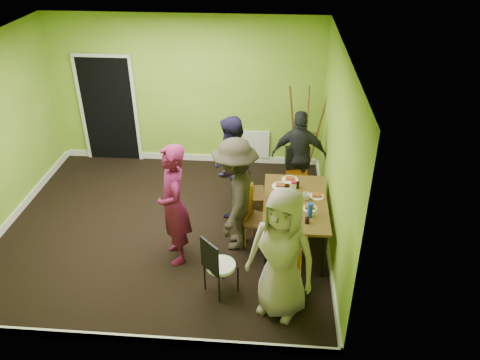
% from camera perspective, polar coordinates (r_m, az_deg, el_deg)
% --- Properties ---
extents(ground, '(5.00, 5.00, 0.00)m').
position_cam_1_polar(ground, '(7.49, -8.97, -5.69)').
color(ground, black).
rests_on(ground, ground).
extents(room_walls, '(5.04, 4.54, 2.82)m').
position_cam_1_polar(room_walls, '(6.99, -9.74, 1.05)').
color(room_walls, '#77A82B').
rests_on(room_walls, ground).
extents(dining_table, '(0.90, 1.50, 0.75)m').
position_cam_1_polar(dining_table, '(6.71, 6.74, -3.02)').
color(dining_table, black).
rests_on(dining_table, ground).
extents(chair_left_far, '(0.49, 0.48, 1.08)m').
position_cam_1_polar(chair_left_far, '(7.22, 0.50, -1.00)').
color(chair_left_far, '#C97312').
rests_on(chair_left_far, ground).
extents(chair_left_near, '(0.48, 0.48, 0.94)m').
position_cam_1_polar(chair_left_near, '(6.77, 1.82, -4.17)').
color(chair_left_near, '#C97312').
rests_on(chair_left_near, ground).
extents(chair_back_end, '(0.46, 0.52, 0.97)m').
position_cam_1_polar(chair_back_end, '(7.78, 7.03, 1.97)').
color(chair_back_end, '#C97312').
rests_on(chair_back_end, ground).
extents(chair_front_end, '(0.38, 0.38, 0.86)m').
position_cam_1_polar(chair_front_end, '(5.98, 5.74, -10.39)').
color(chair_front_end, '#C97312').
rests_on(chair_front_end, ground).
extents(chair_bentwood, '(0.48, 0.48, 0.88)m').
position_cam_1_polar(chair_bentwood, '(6.00, -2.83, -10.14)').
color(chair_bentwood, black).
rests_on(chair_bentwood, ground).
extents(easel, '(0.70, 0.66, 1.75)m').
position_cam_1_polar(easel, '(8.49, 8.03, 5.87)').
color(easel, brown).
rests_on(easel, ground).
extents(plate_near_left, '(0.26, 0.26, 0.01)m').
position_cam_1_polar(plate_near_left, '(7.00, 4.95, -0.78)').
color(plate_near_left, white).
rests_on(plate_near_left, dining_table).
extents(plate_near_right, '(0.23, 0.23, 0.01)m').
position_cam_1_polar(plate_near_right, '(6.37, 5.05, -4.31)').
color(plate_near_right, white).
rests_on(plate_near_right, dining_table).
extents(plate_far_back, '(0.25, 0.25, 0.01)m').
position_cam_1_polar(plate_far_back, '(7.18, 6.11, 0.04)').
color(plate_far_back, white).
rests_on(plate_far_back, dining_table).
extents(plate_far_front, '(0.25, 0.25, 0.01)m').
position_cam_1_polar(plate_far_front, '(6.18, 6.35, -5.67)').
color(plate_far_front, white).
rests_on(plate_far_front, dining_table).
extents(plate_wall_back, '(0.21, 0.21, 0.01)m').
position_cam_1_polar(plate_wall_back, '(6.83, 9.33, -1.98)').
color(plate_wall_back, white).
rests_on(plate_wall_back, dining_table).
extents(plate_wall_front, '(0.22, 0.22, 0.01)m').
position_cam_1_polar(plate_wall_front, '(6.56, 8.47, -3.43)').
color(plate_wall_front, white).
rests_on(plate_wall_front, dining_table).
extents(thermos, '(0.08, 0.08, 0.25)m').
position_cam_1_polar(thermos, '(6.69, 6.50, -1.30)').
color(thermos, white).
rests_on(thermos, dining_table).
extents(blue_bottle, '(0.07, 0.07, 0.22)m').
position_cam_1_polar(blue_bottle, '(6.34, 8.55, -3.64)').
color(blue_bottle, '#1742B2').
rests_on(blue_bottle, dining_table).
extents(orange_bottle, '(0.04, 0.04, 0.07)m').
position_cam_1_polar(orange_bottle, '(6.75, 5.50, -1.81)').
color(orange_bottle, '#C97312').
rests_on(orange_bottle, dining_table).
extents(glass_mid, '(0.07, 0.07, 0.10)m').
position_cam_1_polar(glass_mid, '(6.89, 5.73, -0.94)').
color(glass_mid, black).
rests_on(glass_mid, dining_table).
extents(glass_back, '(0.06, 0.06, 0.10)m').
position_cam_1_polar(glass_back, '(6.97, 7.00, -0.62)').
color(glass_back, black).
rests_on(glass_back, dining_table).
extents(glass_front, '(0.06, 0.06, 0.09)m').
position_cam_1_polar(glass_front, '(6.25, 8.20, -4.88)').
color(glass_front, black).
rests_on(glass_front, dining_table).
extents(cup_a, '(0.11, 0.11, 0.09)m').
position_cam_1_polar(cup_a, '(6.53, 5.75, -2.99)').
color(cup_a, white).
rests_on(cup_a, dining_table).
extents(cup_b, '(0.10, 0.10, 0.10)m').
position_cam_1_polar(cup_b, '(6.73, 8.10, -1.99)').
color(cup_b, white).
rests_on(cup_b, dining_table).
extents(person_standing, '(0.63, 0.76, 1.78)m').
position_cam_1_polar(person_standing, '(6.37, -8.07, -3.06)').
color(person_standing, '#5B0F36').
rests_on(person_standing, ground).
extents(person_left_far, '(0.80, 0.93, 1.66)m').
position_cam_1_polar(person_left_far, '(7.32, -1.14, 1.57)').
color(person_left_far, '#181433').
rests_on(person_left_far, ground).
extents(person_left_near, '(0.71, 1.15, 1.72)m').
position_cam_1_polar(person_left_near, '(6.56, -0.57, -1.89)').
color(person_left_near, black).
rests_on(person_left_near, ground).
extents(person_back_end, '(0.94, 0.44, 1.57)m').
position_cam_1_polar(person_back_end, '(7.82, 7.24, 2.97)').
color(person_back_end, black).
rests_on(person_back_end, ground).
extents(person_front_end, '(1.00, 0.85, 1.74)m').
position_cam_1_polar(person_front_end, '(5.55, 5.13, -9.01)').
color(person_front_end, gray).
rests_on(person_front_end, ground).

